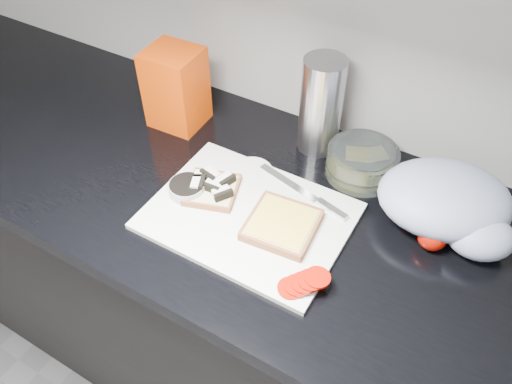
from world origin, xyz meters
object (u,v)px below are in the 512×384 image
bread_bag (176,88)px  cutting_board (249,216)px  steel_canister (321,106)px  glass_bowl (362,162)px

bread_bag → cutting_board: bearing=-34.0°
cutting_board → bread_bag: 0.38m
steel_canister → bread_bag: bearing=-165.8°
glass_bowl → steel_canister: bearing=162.6°
glass_bowl → bread_bag: 0.47m
glass_bowl → bread_bag: size_ratio=0.81×
cutting_board → steel_canister: steel_canister is taller
cutting_board → steel_canister: (0.02, 0.28, 0.11)m
glass_bowl → bread_bag: (-0.47, -0.05, 0.06)m
cutting_board → bread_bag: bread_bag is taller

